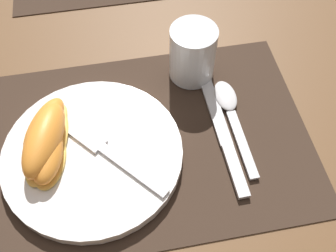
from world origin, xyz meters
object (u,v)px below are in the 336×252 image
Objects in this scene: knife at (224,137)px; spoon at (230,108)px; citrus_wedge_0 at (45,128)px; citrus_wedge_1 at (45,140)px; juice_glass at (192,56)px; citrus_wedge_2 at (47,154)px; plate at (93,154)px; fork at (106,150)px.

spoon is (0.02, 0.05, 0.00)m from knife.
citrus_wedge_0 is 0.02m from citrus_wedge_1.
juice_glass is 0.44× the size of knife.
citrus_wedge_2 is at bearing -150.28° from juice_glass.
juice_glass reaches higher than spoon.
fork is at bearing -9.36° from plate.
plate is at bearing 179.17° from knife.
fork is at bearing -14.64° from citrus_wedge_1.
citrus_wedge_0 is (-0.25, 0.04, 0.03)m from knife.
juice_glass is (0.17, 0.13, 0.03)m from plate.
plate is 1.89× the size of citrus_wedge_1.
juice_glass is 0.27m from citrus_wedge_2.
plate reaches higher than spoon.
citrus_wedge_1 reaches higher than plate.
knife is 1.36× the size of fork.
spoon is 1.69× the size of citrus_wedge_2.
knife is (0.19, -0.00, -0.01)m from plate.
citrus_wedge_0 is 0.04m from citrus_wedge_2.
citrus_wedge_0 is at bearing 92.51° from citrus_wedge_2.
citrus_wedge_2 is at bearing -86.15° from citrus_wedge_1.
citrus_wedge_0 is (-0.08, 0.04, 0.01)m from fork.
plate is 0.06m from citrus_wedge_2.
citrus_wedge_2 is at bearing 178.43° from fork.
fork is 0.08m from citrus_wedge_2.
fork is 1.34× the size of citrus_wedge_0.
citrus_wedge_2 reaches higher than fork.
plate is 2.22× the size of citrus_wedge_0.
knife is 0.26m from citrus_wedge_1.
citrus_wedge_2 is (-0.06, -0.00, 0.02)m from plate.
plate is 2.44× the size of citrus_wedge_2.
fork is 0.08m from citrus_wedge_1.
juice_glass is at bearing 25.98° from citrus_wedge_1.
juice_glass is 0.20m from fork.
citrus_wedge_1 is at bearing -88.60° from citrus_wedge_0.
citrus_wedge_1 is 1.29× the size of citrus_wedge_2.
citrus_wedge_0 is 1.10× the size of citrus_wedge_2.
plate is 2.78× the size of juice_glass.
spoon is at bearing 66.11° from knife.
plate is 0.08m from citrus_wedge_0.
citrus_wedge_0 reaches higher than citrus_wedge_2.
plate is 0.07m from citrus_wedge_1.
juice_glass is 0.14m from knife.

